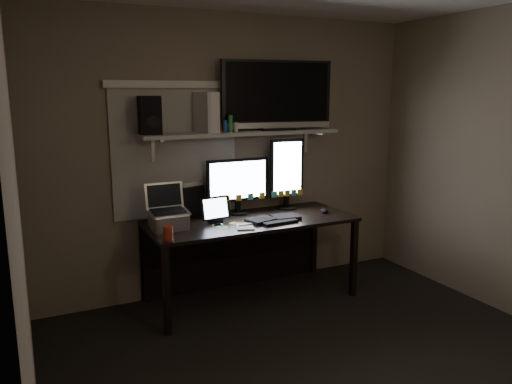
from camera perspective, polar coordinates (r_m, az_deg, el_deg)
floor at (r=3.48m, az=10.15°, el=-20.30°), size 3.60×3.60×0.00m
back_wall at (r=4.57m, az=-2.58°, el=4.24°), size 3.60×0.00×3.60m
left_wall at (r=2.44m, az=-25.42°, el=-3.22°), size 0.00×3.60×3.60m
window_blinds at (r=4.37m, az=-9.18°, el=4.42°), size 1.10×0.02×1.10m
desk at (r=4.49m, az=-1.23°, el=-4.98°), size 1.80×0.75×0.73m
wall_shelf at (r=4.39m, az=-1.70°, el=6.77°), size 1.80×0.35×0.03m
monitor_landscape at (r=4.48m, az=-2.11°, el=0.71°), size 0.59×0.07×0.52m
monitor_portrait at (r=4.67m, az=3.52°, el=2.11°), size 0.34×0.07×0.67m
keyboard at (r=4.31m, az=2.00°, el=-3.05°), size 0.50×0.23×0.03m
mouse at (r=4.61m, az=7.81°, el=-2.13°), size 0.10×0.12×0.04m
notepad at (r=4.08m, az=-1.28°, el=-4.00°), size 0.19×0.22×0.01m
tablet at (r=4.22m, az=-4.71°, el=-2.01°), size 0.27×0.14×0.23m
file_sorter at (r=4.43m, az=-7.49°, el=-0.97°), size 0.25×0.17×0.30m
laptop at (r=4.05m, az=-10.01°, el=-1.77°), size 0.32×0.26×0.36m
cup at (r=3.78m, az=-10.01°, el=-4.66°), size 0.09×0.09×0.11m
sticky_notes at (r=4.14m, az=-2.36°, el=-3.83°), size 0.33×0.26×0.00m
tv at (r=4.53m, az=2.39°, el=10.97°), size 1.04×0.30×0.61m
game_console at (r=4.27m, az=-5.71°, el=9.03°), size 0.14×0.29×0.34m
speaker at (r=4.15m, az=-12.07°, el=8.58°), size 0.19×0.22×0.31m
bottles at (r=4.28m, az=-3.24°, el=7.79°), size 0.23×0.11×0.14m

